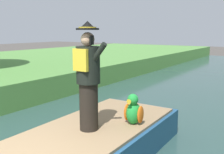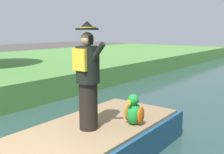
# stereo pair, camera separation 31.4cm
# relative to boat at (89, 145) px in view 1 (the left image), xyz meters

# --- Properties ---
(boat) EXTENTS (1.91, 4.25, 0.61)m
(boat) POSITION_rel_boat_xyz_m (0.00, 0.00, 0.00)
(boat) COLOR #23517A
(boat) RESTS_ON canal_water
(person_pirate) EXTENTS (0.61, 0.42, 1.85)m
(person_pirate) POSITION_rel_boat_xyz_m (0.04, -0.04, 1.23)
(person_pirate) COLOR black
(person_pirate) RESTS_ON boat
(parrot_plush) EXTENTS (0.36, 0.35, 0.57)m
(parrot_plush) POSITION_rel_boat_xyz_m (0.53, 0.64, 0.55)
(parrot_plush) COLOR green
(parrot_plush) RESTS_ON boat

